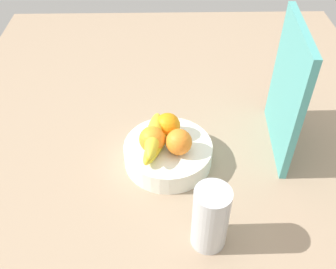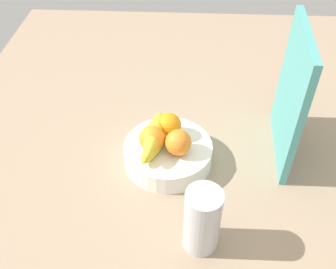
# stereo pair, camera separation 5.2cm
# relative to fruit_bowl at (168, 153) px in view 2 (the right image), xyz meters

# --- Properties ---
(ground_plane) EXTENTS (1.80, 1.40, 0.03)m
(ground_plane) POSITION_rel_fruit_bowl_xyz_m (-0.02, 0.03, -0.04)
(ground_plane) COLOR gray
(fruit_bowl) EXTENTS (0.24, 0.24, 0.06)m
(fruit_bowl) POSITION_rel_fruit_bowl_xyz_m (0.00, 0.00, 0.00)
(fruit_bowl) COLOR white
(fruit_bowl) RESTS_ON ground_plane
(orange_front_left) EXTENTS (0.07, 0.07, 0.07)m
(orange_front_left) POSITION_rel_fruit_bowl_xyz_m (0.02, 0.03, 0.06)
(orange_front_left) COLOR orange
(orange_front_left) RESTS_ON fruit_bowl
(orange_front_right) EXTENTS (0.07, 0.07, 0.07)m
(orange_front_right) POSITION_rel_fruit_bowl_xyz_m (-0.04, -0.00, 0.06)
(orange_front_right) COLOR orange
(orange_front_right) RESTS_ON fruit_bowl
(orange_center) EXTENTS (0.07, 0.07, 0.07)m
(orange_center) POSITION_rel_fruit_bowl_xyz_m (0.01, -0.04, 0.06)
(orange_center) COLOR orange
(orange_center) RESTS_ON fruit_bowl
(banana_bunch) EXTENTS (0.18, 0.10, 0.06)m
(banana_bunch) POSITION_rel_fruit_bowl_xyz_m (0.00, -0.03, 0.06)
(banana_bunch) COLOR yellow
(banana_bunch) RESTS_ON fruit_bowl
(cutting_board) EXTENTS (0.28, 0.04, 0.36)m
(cutting_board) POSITION_rel_fruit_bowl_xyz_m (-0.07, 0.31, 0.15)
(cutting_board) COLOR teal
(cutting_board) RESTS_ON ground_plane
(thermos_tumbler) EXTENTS (0.08, 0.08, 0.17)m
(thermos_tumbler) POSITION_rel_fruit_bowl_xyz_m (0.25, 0.09, 0.06)
(thermos_tumbler) COLOR silver
(thermos_tumbler) RESTS_ON ground_plane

